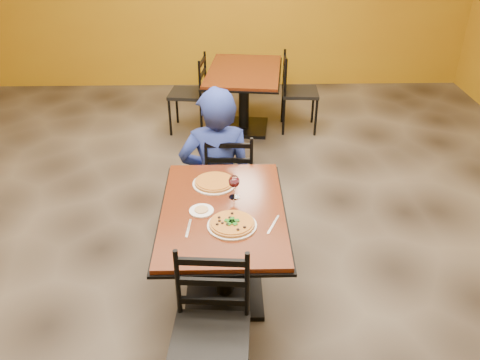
{
  "coord_description": "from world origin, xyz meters",
  "views": [
    {
      "loc": [
        0.05,
        -3.18,
        2.55
      ],
      "look_at": [
        0.12,
        -0.3,
        0.85
      ],
      "focal_mm": 36.85,
      "sensor_mm": 36.0,
      "label": 1
    }
  ],
  "objects_px": {
    "chair_main_near": "(210,342)",
    "pizza_main": "(232,223)",
    "diner": "(217,160)",
    "pizza_far": "(214,182)",
    "table_second": "(244,86)",
    "plate_main": "(232,225)",
    "chair_main_far": "(231,175)",
    "plate_far": "(214,184)",
    "chair_second_left": "(188,94)",
    "side_plate": "(201,211)",
    "table_main": "(223,233)",
    "wine_glass": "(234,186)",
    "chair_second_right": "(300,93)"
  },
  "relations": [
    {
      "from": "diner",
      "to": "plate_far",
      "type": "bearing_deg",
      "value": 85.67
    },
    {
      "from": "diner",
      "to": "plate_main",
      "type": "distance_m",
      "value": 1.11
    },
    {
      "from": "chair_second_left",
      "to": "diner",
      "type": "distance_m",
      "value": 2.02
    },
    {
      "from": "table_main",
      "to": "chair_main_near",
      "type": "relative_size",
      "value": 1.33
    },
    {
      "from": "chair_second_left",
      "to": "side_plate",
      "type": "relative_size",
      "value": 5.76
    },
    {
      "from": "chair_main_near",
      "to": "diner",
      "type": "xyz_separation_m",
      "value": [
        0.01,
        1.76,
        0.17
      ]
    },
    {
      "from": "chair_second_left",
      "to": "side_plate",
      "type": "height_order",
      "value": "chair_second_left"
    },
    {
      "from": "chair_main_far",
      "to": "diner",
      "type": "bearing_deg",
      "value": 32.18
    },
    {
      "from": "wine_glass",
      "to": "table_main",
      "type": "bearing_deg",
      "value": -118.56
    },
    {
      "from": "chair_second_right",
      "to": "plate_far",
      "type": "relative_size",
      "value": 3.0
    },
    {
      "from": "table_main",
      "to": "pizza_main",
      "type": "relative_size",
      "value": 4.33
    },
    {
      "from": "table_second",
      "to": "pizza_far",
      "type": "xyz_separation_m",
      "value": [
        -0.29,
        -2.58,
        0.21
      ]
    },
    {
      "from": "chair_second_right",
      "to": "plate_far",
      "type": "distance_m",
      "value": 2.76
    },
    {
      "from": "wine_glass",
      "to": "pizza_far",
      "type": "bearing_deg",
      "value": 128.58
    },
    {
      "from": "table_main",
      "to": "table_second",
      "type": "bearing_deg",
      "value": 85.52
    },
    {
      "from": "diner",
      "to": "pizza_far",
      "type": "distance_m",
      "value": 0.61
    },
    {
      "from": "plate_main",
      "to": "wine_glass",
      "type": "bearing_deg",
      "value": 86.95
    },
    {
      "from": "chair_main_far",
      "to": "chair_second_left",
      "type": "height_order",
      "value": "chair_second_left"
    },
    {
      "from": "chair_main_far",
      "to": "pizza_far",
      "type": "relative_size",
      "value": 3.17
    },
    {
      "from": "chair_main_near",
      "to": "wine_glass",
      "type": "bearing_deg",
      "value": 86.05
    },
    {
      "from": "chair_main_far",
      "to": "pizza_far",
      "type": "bearing_deg",
      "value": 84.16
    },
    {
      "from": "table_second",
      "to": "diner",
      "type": "xyz_separation_m",
      "value": [
        -0.29,
        -1.98,
        0.07
      ]
    },
    {
      "from": "pizza_main",
      "to": "pizza_far",
      "type": "relative_size",
      "value": 1.01
    },
    {
      "from": "chair_second_left",
      "to": "wine_glass",
      "type": "bearing_deg",
      "value": 18.12
    },
    {
      "from": "pizza_far",
      "to": "wine_glass",
      "type": "distance_m",
      "value": 0.23
    },
    {
      "from": "pizza_main",
      "to": "wine_glass",
      "type": "bearing_deg",
      "value": 86.95
    },
    {
      "from": "table_main",
      "to": "side_plate",
      "type": "relative_size",
      "value": 7.69
    },
    {
      "from": "chair_second_left",
      "to": "wine_glass",
      "type": "height_order",
      "value": "wine_glass"
    },
    {
      "from": "pizza_main",
      "to": "chair_main_far",
      "type": "bearing_deg",
      "value": 90.23
    },
    {
      "from": "chair_second_right",
      "to": "pizza_main",
      "type": "relative_size",
      "value": 3.28
    },
    {
      "from": "chair_main_far",
      "to": "chair_second_right",
      "type": "distance_m",
      "value": 2.1
    },
    {
      "from": "chair_second_left",
      "to": "table_second",
      "type": "bearing_deg",
      "value": 97.4
    },
    {
      "from": "chair_second_right",
      "to": "pizza_main",
      "type": "bearing_deg",
      "value": 168.19
    },
    {
      "from": "table_main",
      "to": "diner",
      "type": "xyz_separation_m",
      "value": [
        -0.06,
        0.91,
        0.07
      ]
    },
    {
      "from": "pizza_far",
      "to": "side_plate",
      "type": "xyz_separation_m",
      "value": [
        -0.08,
        -0.34,
        -0.02
      ]
    },
    {
      "from": "diner",
      "to": "plate_far",
      "type": "distance_m",
      "value": 0.61
    },
    {
      "from": "table_main",
      "to": "wine_glass",
      "type": "distance_m",
      "value": 0.33
    },
    {
      "from": "chair_main_near",
      "to": "pizza_main",
      "type": "xyz_separation_m",
      "value": [
        0.13,
        0.66,
        0.31
      ]
    },
    {
      "from": "table_main",
      "to": "chair_second_right",
      "type": "height_order",
      "value": "chair_second_right"
    },
    {
      "from": "table_main",
      "to": "chair_main_near",
      "type": "bearing_deg",
      "value": -94.52
    },
    {
      "from": "table_main",
      "to": "pizza_far",
      "type": "distance_m",
      "value": 0.38
    },
    {
      "from": "table_second",
      "to": "plate_main",
      "type": "bearing_deg",
      "value": -93.11
    },
    {
      "from": "chair_main_near",
      "to": "plate_far",
      "type": "distance_m",
      "value": 1.2
    },
    {
      "from": "side_plate",
      "to": "diner",
      "type": "bearing_deg",
      "value": 85.23
    },
    {
      "from": "diner",
      "to": "pizza_far",
      "type": "xyz_separation_m",
      "value": [
        -0.0,
        -0.59,
        0.14
      ]
    },
    {
      "from": "chair_second_right",
      "to": "wine_glass",
      "type": "xyz_separation_m",
      "value": [
        -0.82,
        -2.75,
        0.37
      ]
    },
    {
      "from": "chair_main_far",
      "to": "plate_far",
      "type": "xyz_separation_m",
      "value": [
        -0.12,
        -0.66,
        0.31
      ]
    },
    {
      "from": "chair_second_left",
      "to": "pizza_far",
      "type": "bearing_deg",
      "value": 15.84
    },
    {
      "from": "chair_second_right",
      "to": "chair_main_near",
      "type": "bearing_deg",
      "value": 168.94
    },
    {
      "from": "diner",
      "to": "side_plate",
      "type": "xyz_separation_m",
      "value": [
        -0.08,
        -0.93,
        0.12
      ]
    }
  ]
}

